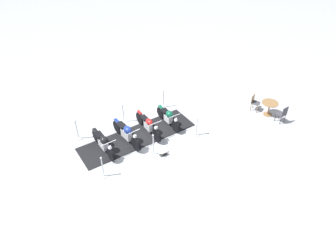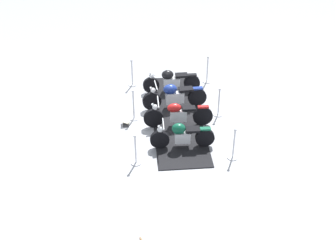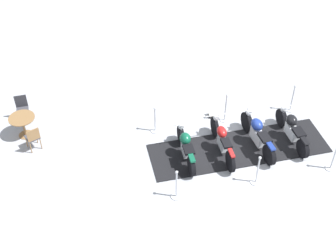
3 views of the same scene
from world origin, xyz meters
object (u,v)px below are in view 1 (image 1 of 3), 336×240
object	(u,v)px
motorcycle_navy	(127,133)
cafe_table	(270,106)
stanchion_right_front	(103,170)
cafe_chair_across_table	(283,113)
motorcycle_forest	(169,117)
info_placard	(163,154)
motorcycle_maroon	(148,125)
stanchion_left_front	(78,133)
cafe_chair_near_table	(255,102)
stanchion_right_rear	(196,129)
stanchion_right_mid	(153,147)
motorcycle_black	(103,143)
stanchion_left_mid	(124,116)
stanchion_left_rear	(163,102)

from	to	relation	value
motorcycle_navy	cafe_table	world-z (taller)	motorcycle_navy
stanchion_right_front	cafe_chair_across_table	distance (m)	9.29
motorcycle_forest	cafe_table	world-z (taller)	motorcycle_forest
info_placard	cafe_chair_across_table	xyz separation A→B (m)	(6.47, -0.81, 0.48)
stanchion_right_front	motorcycle_maroon	bearing A→B (deg)	29.62
motorcycle_maroon	info_placard	size ratio (longest dim) A/B	6.49
motorcycle_maroon	stanchion_left_front	size ratio (longest dim) A/B	2.10
motorcycle_navy	cafe_chair_near_table	distance (m)	7.11
stanchion_right_rear	motorcycle_forest	bearing A→B (deg)	119.46
stanchion_left_front	stanchion_right_mid	distance (m)	3.82
stanchion_right_front	cafe_chair_near_table	xyz separation A→B (m)	(8.79, 0.66, 0.16)
stanchion_left_front	cafe_chair_near_table	size ratio (longest dim) A/B	1.23
info_placard	cafe_table	size ratio (longest dim) A/B	0.42
motorcycle_navy	stanchion_right_front	world-z (taller)	stanchion_right_front
stanchion_right_rear	motorcycle_navy	bearing A→B (deg)	159.13
motorcycle_forest	cafe_chair_near_table	xyz separation A→B (m)	(4.70, -1.09, 0.05)
motorcycle_black	cafe_chair_across_table	bearing A→B (deg)	68.97
motorcycle_navy	info_placard	size ratio (longest dim) A/B	6.44
stanchion_right_mid	cafe_chair_near_table	xyz separation A→B (m)	(6.36, 0.48, 0.13)
motorcycle_maroon	cafe_chair_near_table	distance (m)	5.96
cafe_chair_near_table	cafe_chair_across_table	bearing A→B (deg)	-10.17
stanchion_right_front	stanchion_left_mid	distance (m)	3.82
motorcycle_navy	stanchion_right_mid	world-z (taller)	stanchion_right_mid
motorcycle_forest	stanchion_right_mid	xyz separation A→B (m)	(-1.66, -1.57, -0.08)
motorcycle_black	stanchion_right_front	size ratio (longest dim) A/B	1.99
motorcycle_black	info_placard	world-z (taller)	motorcycle_black
stanchion_right_rear	stanchion_left_rear	bearing A→B (deg)	94.41
motorcycle_maroon	stanchion_right_mid	world-z (taller)	stanchion_right_mid
motorcycle_maroon	stanchion_left_mid	xyz separation A→B (m)	(-0.70, 1.45, -0.16)
motorcycle_maroon	cafe_chair_near_table	xyz separation A→B (m)	(5.88, -0.99, 0.03)
motorcycle_black	cafe_table	xyz separation A→B (m)	(8.60, -1.55, 0.10)
stanchion_right_rear	stanchion_right_mid	bearing A→B (deg)	-175.59
stanchion_left_front	info_placard	distance (m)	4.26
stanchion_right_rear	cafe_table	distance (m)	4.32
stanchion_left_front	motorcycle_forest	bearing A→B (deg)	-15.15
motorcycle_black	stanchion_left_rear	distance (m)	4.48
stanchion_left_rear	stanchion_left_mid	xyz separation A→B (m)	(-2.44, -0.19, -0.01)
stanchion_right_front	stanchion_right_mid	bearing A→B (deg)	4.41
stanchion_right_front	cafe_table	size ratio (longest dim) A/B	1.28
motorcycle_forest	motorcycle_navy	bearing A→B (deg)	-88.82
motorcycle_navy	stanchion_right_rear	world-z (taller)	stanchion_right_rear
stanchion_right_mid	cafe_table	xyz separation A→B (m)	(6.72, -0.26, 0.18)
stanchion_left_front	motorcycle_maroon	bearing A→B (deg)	-21.96
info_placard	motorcycle_maroon	bearing A→B (deg)	-98.75
stanchion_left_rear	cafe_chair_across_table	world-z (taller)	stanchion_left_rear
cafe_table	cafe_chair_across_table	xyz separation A→B (m)	(0.09, -0.82, -0.03)
motorcycle_maroon	cafe_chair_across_table	xyz separation A→B (m)	(6.34, -2.55, 0.06)
cafe_table	stanchion_right_rear	bearing A→B (deg)	174.07
stanchion_left_front	stanchion_left_mid	world-z (taller)	stanchion_left_front
stanchion_right_rear	motorcycle_black	bearing A→B (deg)	165.67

